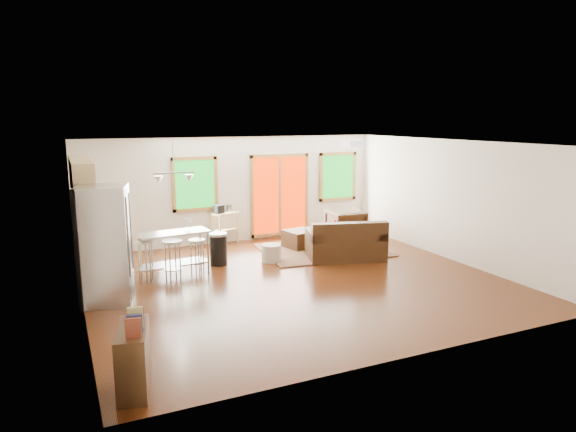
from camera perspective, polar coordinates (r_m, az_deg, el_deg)
name	(u,v)px	position (r m, az deg, el deg)	size (l,w,h in m)	color
floor	(294,281)	(9.86, 0.73, -7.22)	(7.50, 7.00, 0.02)	#351607
ceiling	(295,142)	(9.38, 0.76, 8.17)	(7.50, 7.00, 0.02)	white
back_wall	(234,190)	(12.76, -5.97, 2.91)	(7.50, 0.02, 2.60)	silver
left_wall	(77,232)	(8.67, -22.40, -1.62)	(0.02, 7.00, 2.60)	silver
right_wall	(452,200)	(11.62, 17.79, 1.67)	(0.02, 7.00, 2.60)	silver
front_wall	(414,260)	(6.61, 13.81, -4.82)	(7.50, 0.02, 2.60)	silver
window_left	(195,184)	(12.41, -10.30, 3.50)	(1.10, 0.05, 1.30)	#0D5513
french_doors	(280,195)	(13.17, -0.92, 2.34)	(1.60, 0.05, 2.10)	#AF1D00
window_right	(338,177)	(13.87, 5.55, 4.39)	(1.10, 0.05, 1.30)	#0D5513
rug	(323,250)	(12.03, 3.87, -3.78)	(2.78, 2.14, 0.03)	#485B36
loveseat	(346,244)	(11.30, 6.45, -3.06)	(1.84, 1.35, 0.88)	black
coffee_table	(338,235)	(12.11, 5.55, -2.11)	(1.16, 0.96, 0.40)	#351F0F
armchair	(345,224)	(12.99, 6.41, -0.87)	(0.83, 0.77, 0.85)	black
ottoman	(300,239)	(12.21, 1.31, -2.59)	(0.64, 0.64, 0.43)	black
pouf	(271,253)	(11.09, -1.88, -4.13)	(0.42, 0.42, 0.37)	#BFB6A4
vase	(335,228)	(12.04, 5.25, -1.36)	(0.23, 0.24, 0.31)	silver
book	(354,226)	(12.09, 7.34, -1.13)	(0.24, 0.03, 0.32)	maroon
cabinets	(90,232)	(10.42, -21.13, -1.64)	(0.64, 2.24, 2.30)	tan
refrigerator	(105,245)	(8.97, -19.63, -3.07)	(0.94, 0.93, 1.98)	#B7BABC
island	(174,245)	(10.30, -12.52, -3.21)	(1.41, 0.69, 0.86)	#B7BABC
cup	(188,221)	(10.49, -11.02, -0.53)	(0.13, 0.10, 0.13)	white
bar_stool_a	(145,250)	(10.03, -15.60, -3.71)	(0.48, 0.48, 0.80)	#B7BABC
bar_stool_b	(172,251)	(9.90, -12.72, -3.81)	(0.45, 0.45, 0.79)	#B7BABC
bar_stool_c	(197,248)	(10.35, -10.08, -3.54)	(0.40, 0.40, 0.68)	#B7BABC
trash_can	(219,249)	(10.89, -7.73, -3.62)	(0.49, 0.49, 0.68)	black
kitchen_cart	(224,217)	(12.60, -7.17, -0.08)	(0.76, 0.64, 0.99)	tan
bookshelf	(134,358)	(6.25, -16.78, -14.84)	(0.50, 0.88, 0.98)	#351F0F
ceiling_flush	(353,144)	(10.68, 7.25, 7.98)	(0.35, 0.35, 0.12)	white
pendant_light	(174,178)	(10.27, -12.56, 4.15)	(0.80, 0.18, 0.79)	gray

